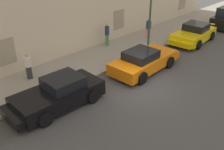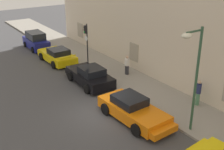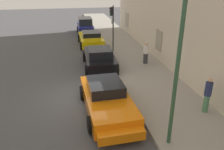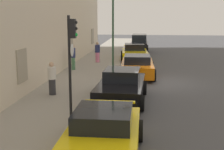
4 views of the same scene
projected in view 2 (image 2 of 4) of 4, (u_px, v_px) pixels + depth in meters
name	position (u px, v px, depth m)	size (l,w,h in m)	color
ground_plane	(102.00, 113.00, 17.98)	(80.00, 80.00, 0.00)	#444447
sidewalk	(154.00, 95.00, 20.20)	(60.00, 3.61, 0.14)	gray
building_facade	(199.00, 0.00, 19.71)	(34.53, 4.05, 12.39)	beige
sportscar_red_lead	(57.00, 55.00, 26.45)	(4.76, 2.22, 1.32)	yellow
sportscar_yellow_flank	(89.00, 76.00, 21.98)	(4.79, 2.27, 1.42)	black
sportscar_white_middle	(135.00, 111.00, 16.99)	(5.08, 2.30, 1.38)	orange
hatchback_parked	(36.00, 41.00, 30.06)	(3.85, 1.85, 1.75)	navy
traffic_light	(86.00, 38.00, 24.15)	(0.44, 0.36, 3.70)	black
street_lamp	(193.00, 63.00, 14.38)	(0.44, 1.42, 5.75)	#2D5138
pedestrian_admiring	(127.00, 65.00, 23.23)	(0.51, 0.51, 1.55)	#333338
pedestrian_strolling	(198.00, 92.00, 18.38)	(0.38, 0.38, 1.70)	#4C7F59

